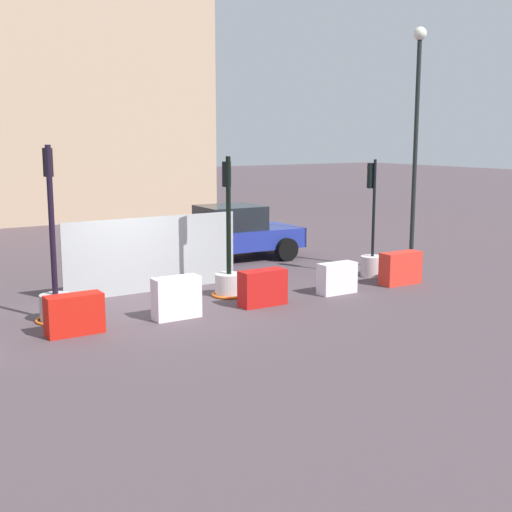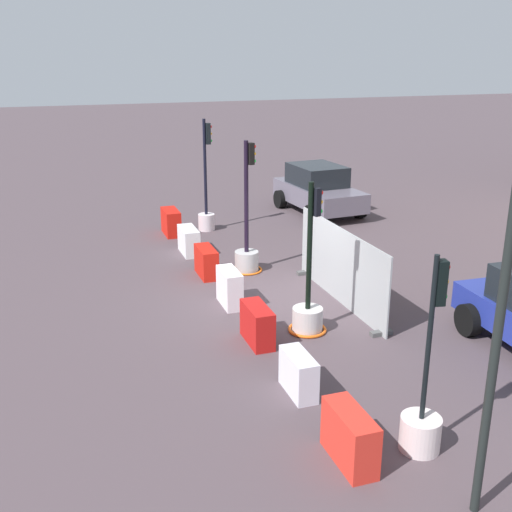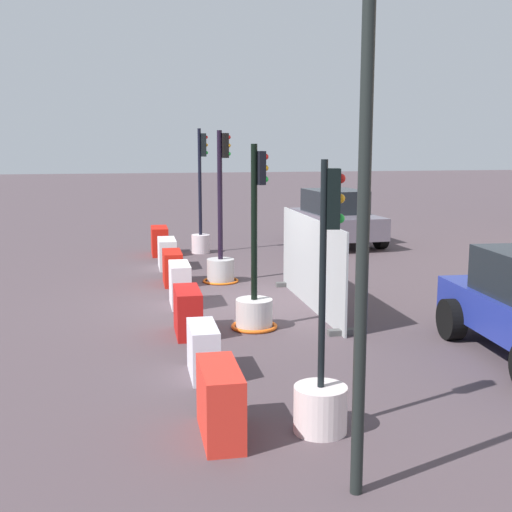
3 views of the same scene
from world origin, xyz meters
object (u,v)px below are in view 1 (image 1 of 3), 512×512
at_px(construction_barrier_3, 176,298).
at_px(street_lamp_post, 417,118).
at_px(construction_barrier_5, 337,278).
at_px(car_blue_estate, 234,233).
at_px(traffic_light_1, 55,292).
at_px(traffic_light_2, 229,274).
at_px(traffic_light_3, 372,255).
at_px(construction_barrier_4, 263,288).
at_px(construction_barrier_6, 400,268).
at_px(construction_barrier_2, 74,314).

height_order(construction_barrier_3, street_lamp_post, street_lamp_post).
distance_m(construction_barrier_5, car_blue_estate, 5.39).
distance_m(traffic_light_1, traffic_light_2, 4.19).
height_order(car_blue_estate, street_lamp_post, street_lamp_post).
bearing_deg(traffic_light_3, car_blue_estate, 114.41).
relative_size(construction_barrier_4, construction_barrier_5, 1.12).
bearing_deg(street_lamp_post, traffic_light_2, 178.56).
distance_m(traffic_light_2, traffic_light_3, 4.51).
bearing_deg(traffic_light_2, traffic_light_3, -1.03).
height_order(traffic_light_3, car_blue_estate, traffic_light_3).
relative_size(construction_barrier_4, car_blue_estate, 0.26).
xyz_separation_m(construction_barrier_6, car_blue_estate, (-1.83, 5.41, 0.41)).
xyz_separation_m(traffic_light_3, construction_barrier_2, (-8.68, -1.11, -0.19)).
height_order(construction_barrier_6, street_lamp_post, street_lamp_post).
height_order(construction_barrier_3, construction_barrier_6, construction_barrier_3).
height_order(traffic_light_2, construction_barrier_4, traffic_light_2).
height_order(traffic_light_1, construction_barrier_6, traffic_light_1).
height_order(traffic_light_3, construction_barrier_6, traffic_light_3).
relative_size(construction_barrier_4, street_lamp_post, 0.16).
height_order(traffic_light_1, construction_barrier_3, traffic_light_1).
height_order(construction_barrier_3, construction_barrier_5, construction_barrier_3).
height_order(construction_barrier_3, construction_barrier_4, construction_barrier_3).
height_order(traffic_light_1, traffic_light_2, traffic_light_1).
xyz_separation_m(construction_barrier_3, car_blue_estate, (4.57, 5.34, 0.39)).
xyz_separation_m(construction_barrier_2, construction_barrier_3, (2.19, -0.00, 0.05)).
bearing_deg(car_blue_estate, construction_barrier_4, -114.29).
bearing_deg(construction_barrier_3, construction_barrier_4, -1.16).
height_order(traffic_light_1, car_blue_estate, traffic_light_1).
height_order(traffic_light_1, construction_barrier_4, traffic_light_1).
bearing_deg(construction_barrier_3, traffic_light_1, 151.97).
distance_m(construction_barrier_6, street_lamp_post, 4.31).
bearing_deg(construction_barrier_4, car_blue_estate, 65.71).
bearing_deg(traffic_light_1, car_blue_estate, 31.50).
height_order(traffic_light_3, construction_barrier_3, traffic_light_3).
distance_m(construction_barrier_3, construction_barrier_5, 4.33).
bearing_deg(traffic_light_3, construction_barrier_5, -152.16).
distance_m(traffic_light_1, construction_barrier_2, 1.19).
height_order(construction_barrier_2, construction_barrier_3, construction_barrier_3).
bearing_deg(traffic_light_1, construction_barrier_4, -15.65).
relative_size(construction_barrier_2, construction_barrier_4, 1.00).
relative_size(traffic_light_3, construction_barrier_3, 3.15).
bearing_deg(construction_barrier_5, traffic_light_1, 169.58).
xyz_separation_m(traffic_light_3, car_blue_estate, (-1.92, 4.22, 0.24)).
bearing_deg(construction_barrier_5, traffic_light_3, 27.84).
bearing_deg(car_blue_estate, street_lamp_post, -52.12).
distance_m(traffic_light_1, traffic_light_3, 8.70).
distance_m(construction_barrier_4, car_blue_estate, 5.92).
distance_m(construction_barrier_3, car_blue_estate, 7.04).
bearing_deg(construction_barrier_2, street_lamp_post, 5.88).
bearing_deg(construction_barrier_2, traffic_light_1, 90.83).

